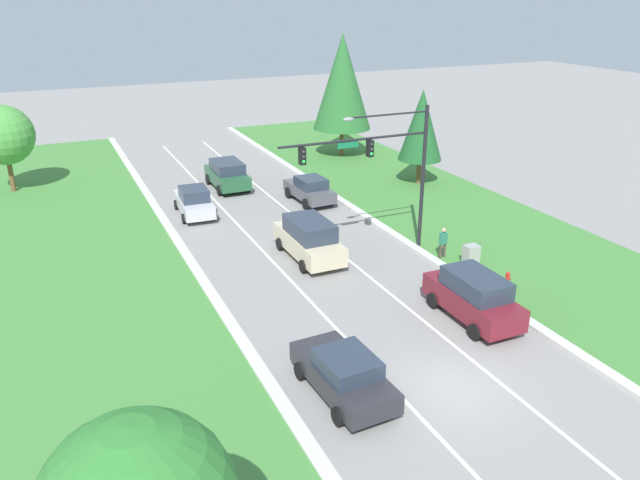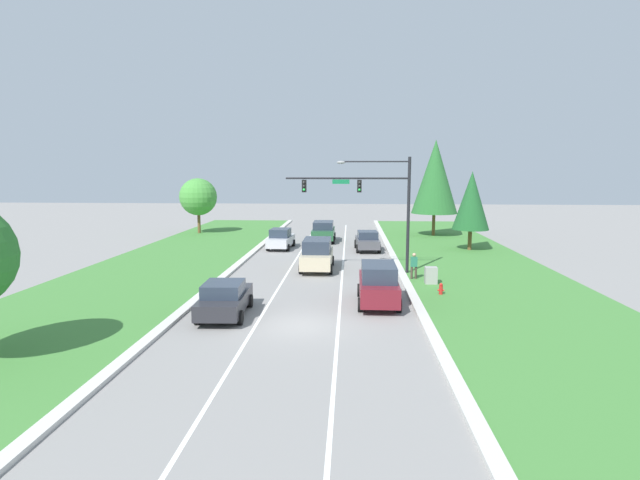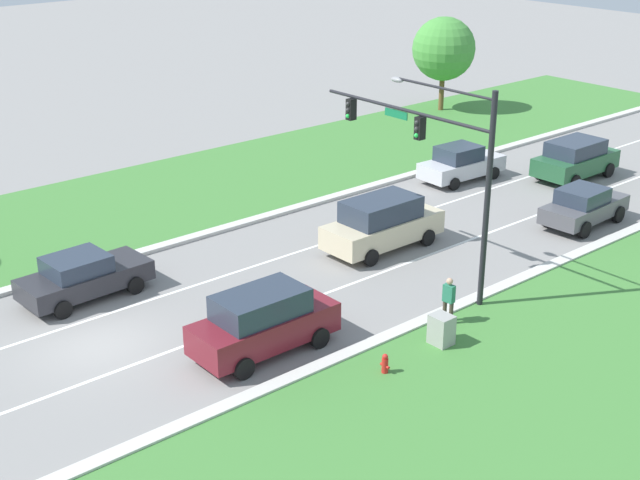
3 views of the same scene
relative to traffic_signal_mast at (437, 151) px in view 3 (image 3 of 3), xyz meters
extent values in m
plane|color=gray|center=(-3.69, -11.34, -5.07)|extent=(160.00, 160.00, 0.00)
cube|color=beige|center=(1.96, -11.34, -5.00)|extent=(0.50, 90.00, 0.15)
cube|color=beige|center=(-9.34, -11.34, -5.00)|extent=(0.50, 90.00, 0.15)
cube|color=white|center=(-5.49, -11.34, -5.07)|extent=(0.14, 81.00, 0.01)
cube|color=white|center=(-1.89, -11.34, -5.07)|extent=(0.14, 81.00, 0.01)
cylinder|color=black|center=(2.33, 0.01, -1.29)|extent=(0.20, 0.20, 7.56)
cylinder|color=black|center=(-1.62, 0.01, 1.13)|extent=(7.91, 0.12, 0.12)
cube|color=#147042|center=(-2.02, 0.01, 0.91)|extent=(1.10, 0.04, 0.28)
cylinder|color=black|center=(0.16, 0.01, 2.19)|extent=(4.35, 0.09, 0.09)
ellipsoid|color=gray|center=(-2.02, 0.01, 2.14)|extent=(0.56, 0.28, 0.20)
cube|color=black|center=(-0.83, 0.01, 0.63)|extent=(0.28, 0.32, 0.80)
sphere|color=#2D2D2D|center=(-0.83, -0.16, 0.86)|extent=(0.16, 0.16, 0.16)
sphere|color=#2D2D2D|center=(-0.83, -0.16, 0.63)|extent=(0.16, 0.16, 0.16)
sphere|color=#23D647|center=(-0.83, -0.16, 0.40)|extent=(0.16, 0.16, 0.16)
cube|color=black|center=(-4.39, 0.01, 0.63)|extent=(0.28, 0.32, 0.80)
sphere|color=#2D2D2D|center=(-4.39, -0.16, 0.86)|extent=(0.16, 0.16, 0.16)
sphere|color=#2D2D2D|center=(-4.39, -0.16, 0.63)|extent=(0.16, 0.16, 0.16)
sphere|color=#23D647|center=(-4.39, -0.16, 0.40)|extent=(0.16, 0.16, 0.16)
cube|color=maroon|center=(0.03, -7.58, -4.26)|extent=(1.90, 4.73, 0.94)
cube|color=#283342|center=(0.03, -7.69, -3.39)|extent=(1.70, 2.84, 0.78)
cylinder|color=black|center=(0.96, -6.12, -4.73)|extent=(0.24, 0.69, 0.68)
cylinder|color=black|center=(-0.87, -6.11, -4.73)|extent=(0.24, 0.69, 0.68)
cylinder|color=black|center=(0.94, -9.05, -4.73)|extent=(0.24, 0.69, 0.68)
cylinder|color=black|center=(-0.89, -9.03, -4.73)|extent=(0.24, 0.69, 0.68)
cube|color=#28282D|center=(-7.19, -10.01, -4.40)|extent=(2.11, 4.64, 0.71)
cube|color=#283342|center=(-7.18, -10.29, -3.74)|extent=(1.81, 2.13, 0.60)
cylinder|color=black|center=(-6.32, -8.56, -4.75)|extent=(0.27, 0.65, 0.64)
cylinder|color=black|center=(-8.19, -8.64, -4.75)|extent=(0.27, 0.65, 0.64)
cylinder|color=black|center=(-6.19, -11.38, -4.75)|extent=(0.27, 0.65, 0.64)
cylinder|color=black|center=(-8.06, -11.47, -4.75)|extent=(0.27, 0.65, 0.64)
cube|color=beige|center=(-3.62, 1.10, -4.28)|extent=(1.99, 5.09, 0.92)
cube|color=#283342|center=(-3.62, 0.97, -3.39)|extent=(1.79, 3.06, 0.86)
cylinder|color=black|center=(-2.65, 2.68, -4.73)|extent=(0.24, 0.67, 0.67)
cylinder|color=black|center=(-4.60, 2.67, -4.73)|extent=(0.24, 0.67, 0.67)
cylinder|color=black|center=(-2.65, -0.48, -4.73)|extent=(0.24, 0.67, 0.67)
cylinder|color=black|center=(-4.59, -0.48, -4.73)|extent=(0.24, 0.67, 0.67)
cube|color=#4C4C51|center=(0.06, 9.47, -4.37)|extent=(1.98, 4.41, 0.68)
cube|color=#283342|center=(0.07, 9.21, -3.71)|extent=(1.70, 2.02, 0.63)
cylinder|color=black|center=(0.88, 10.85, -4.71)|extent=(0.27, 0.73, 0.72)
cylinder|color=black|center=(-0.88, 10.77, -4.71)|extent=(0.27, 0.73, 0.72)
cylinder|color=black|center=(1.00, 8.16, -4.71)|extent=(0.27, 0.73, 0.72)
cylinder|color=black|center=(-0.76, 8.09, -4.71)|extent=(0.27, 0.73, 0.72)
cube|color=silver|center=(-7.35, 10.10, -4.40)|extent=(1.99, 4.54, 0.74)
cube|color=#283342|center=(-7.37, 9.84, -3.67)|extent=(1.69, 2.08, 0.71)
cylinder|color=black|center=(-6.42, 11.44, -4.77)|extent=(0.27, 0.61, 0.60)
cylinder|color=black|center=(-8.14, 11.53, -4.77)|extent=(0.27, 0.61, 0.60)
cylinder|color=black|center=(-6.57, 8.68, -4.77)|extent=(0.27, 0.61, 0.60)
cylinder|color=black|center=(-8.29, 8.77, -4.77)|extent=(0.27, 0.61, 0.60)
cube|color=#235633|center=(-3.91, 14.55, -4.28)|extent=(2.03, 4.63, 0.86)
cube|color=#283342|center=(-3.91, 14.44, -3.49)|extent=(1.82, 2.78, 0.72)
cylinder|color=black|center=(-2.92, 15.99, -4.71)|extent=(0.24, 0.72, 0.72)
cylinder|color=black|center=(-4.91, 15.99, -4.71)|extent=(0.24, 0.72, 0.72)
cylinder|color=black|center=(-2.92, 13.12, -4.71)|extent=(0.24, 0.72, 0.72)
cylinder|color=black|center=(-4.91, 13.12, -4.71)|extent=(0.24, 0.72, 0.72)
cube|color=#9E9E99|center=(3.38, -3.11, -4.54)|extent=(0.70, 0.60, 1.06)
cylinder|color=#42382D|center=(2.40, -1.88, -4.65)|extent=(0.14, 0.14, 0.84)
cylinder|color=#42382D|center=(2.66, -1.86, -4.65)|extent=(0.14, 0.14, 0.84)
cube|color=#287556|center=(2.53, -1.87, -3.93)|extent=(0.40, 0.26, 0.60)
sphere|color=tan|center=(2.53, -1.87, -3.49)|extent=(0.22, 0.22, 0.22)
cylinder|color=red|center=(3.50, -5.72, -4.80)|extent=(0.20, 0.20, 0.55)
sphere|color=red|center=(3.50, -5.72, -4.46)|extent=(0.18, 0.18, 0.18)
cylinder|color=red|center=(3.38, -5.72, -4.77)|extent=(0.10, 0.09, 0.09)
cylinder|color=red|center=(3.62, -5.72, -4.77)|extent=(0.10, 0.09, 0.09)
cylinder|color=brown|center=(-17.46, 19.68, -3.84)|extent=(0.32, 0.32, 2.46)
sphere|color=#47933D|center=(-17.46, 19.68, -1.14)|extent=(3.92, 3.92, 3.92)
camera|label=1|loc=(-15.30, -25.95, 7.79)|focal=35.00mm
camera|label=2|loc=(-1.43, -32.25, 1.62)|focal=28.00mm
camera|label=3|loc=(19.85, -22.18, 8.73)|focal=50.00mm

